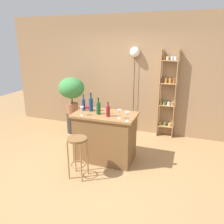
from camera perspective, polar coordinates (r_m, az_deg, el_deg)
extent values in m
plane|color=#A37A4C|center=(4.25, -3.19, -13.51)|extent=(12.00, 12.00, 0.00)
cube|color=#997551|center=(5.55, 4.38, 9.28)|extent=(6.40, 0.10, 2.80)
cube|color=brown|center=(4.29, -1.75, -6.54)|extent=(1.07, 0.62, 0.88)
cube|color=olive|center=(4.13, -1.81, -0.71)|extent=(1.16, 0.67, 0.04)
cylinder|color=#997047|center=(3.80, -11.02, -12.01)|extent=(0.02, 0.02, 0.67)
cylinder|color=#997047|center=(3.70, -7.81, -12.71)|extent=(0.02, 0.02, 0.67)
cylinder|color=#997047|center=(3.98, -9.32, -10.49)|extent=(0.02, 0.02, 0.67)
cylinder|color=#997047|center=(3.88, -6.22, -11.11)|extent=(0.02, 0.02, 0.67)
torus|color=#997047|center=(3.89, -8.52, -12.97)|extent=(0.25, 0.25, 0.02)
cylinder|color=brown|center=(3.68, -8.84, -6.77)|extent=(0.33, 0.33, 0.03)
cube|color=#A87F51|center=(5.33, 11.88, 4.47)|extent=(0.02, 0.15, 2.04)
cube|color=#A87F51|center=(5.30, 15.74, 4.11)|extent=(0.02, 0.15, 2.04)
cube|color=#A87F51|center=(5.53, 13.24, -3.45)|extent=(0.34, 0.15, 0.02)
cylinder|color=#AD7A38|center=(5.53, 12.06, -2.85)|extent=(0.06, 0.06, 0.08)
cylinder|color=#4C7033|center=(5.51, 13.26, -2.99)|extent=(0.06, 0.06, 0.08)
cylinder|color=gold|center=(5.50, 14.38, -3.12)|extent=(0.06, 0.06, 0.08)
cube|color=#A87F51|center=(5.37, 13.61, 1.65)|extent=(0.34, 0.15, 0.02)
cylinder|color=#AD7A38|center=(5.37, 12.20, 2.25)|extent=(0.07, 0.07, 0.07)
cylinder|color=#4C7033|center=(5.37, 13.14, 2.16)|extent=(0.07, 0.07, 0.07)
cylinder|color=silver|center=(5.35, 14.18, 2.05)|extent=(0.07, 0.07, 0.07)
cylinder|color=#AD7A38|center=(5.36, 15.03, 2.00)|extent=(0.07, 0.07, 0.07)
cube|color=#A87F51|center=(5.26, 14.01, 7.00)|extent=(0.34, 0.15, 0.02)
cylinder|color=brown|center=(5.25, 12.72, 7.81)|extent=(0.06, 0.06, 0.11)
cylinder|color=#AD7A38|center=(5.26, 13.50, 7.77)|extent=(0.06, 0.06, 0.11)
cylinder|color=#AD7A38|center=(5.25, 14.51, 7.68)|extent=(0.06, 0.06, 0.11)
cylinder|color=#994C23|center=(5.24, 15.44, 7.58)|extent=(0.06, 0.06, 0.11)
cube|color=#A87F51|center=(5.20, 14.43, 12.53)|extent=(0.34, 0.15, 0.02)
cylinder|color=#994C23|center=(5.20, 13.05, 13.16)|extent=(0.06, 0.06, 0.08)
cylinder|color=beige|center=(5.20, 13.88, 13.10)|extent=(0.06, 0.06, 0.08)
cylinder|color=silver|center=(5.20, 15.01, 13.02)|extent=(0.06, 0.06, 0.08)
cylinder|color=silver|center=(5.18, 15.82, 12.94)|extent=(0.06, 0.06, 0.08)
cylinder|color=#2D2823|center=(5.70, -9.78, -2.69)|extent=(0.31, 0.31, 0.49)
cylinder|color=#935B3D|center=(5.58, -9.97, 0.93)|extent=(0.28, 0.28, 0.26)
cylinder|color=brown|center=(5.53, -10.09, 2.99)|extent=(0.03, 0.03, 0.16)
ellipsoid|color=#387F3D|center=(5.46, -10.25, 6.04)|extent=(0.63, 0.57, 0.50)
cylinder|color=maroon|center=(3.95, -1.00, 0.13)|extent=(0.07, 0.07, 0.18)
cylinder|color=maroon|center=(3.92, -1.01, 1.86)|extent=(0.03, 0.03, 0.07)
cylinder|color=black|center=(3.91, -1.02, 2.44)|extent=(0.03, 0.03, 0.01)
cylinder|color=#194C23|center=(4.08, -3.46, 0.89)|extent=(0.08, 0.08, 0.21)
cylinder|color=#194C23|center=(4.04, -3.50, 2.89)|extent=(0.03, 0.03, 0.08)
cylinder|color=black|center=(4.03, -3.51, 3.54)|extent=(0.03, 0.03, 0.01)
cylinder|color=navy|center=(4.27, -5.34, 1.81)|extent=(0.08, 0.08, 0.24)
cylinder|color=navy|center=(4.22, -5.40, 4.02)|extent=(0.03, 0.03, 0.09)
cylinder|color=black|center=(4.21, -5.42, 4.72)|extent=(0.03, 0.03, 0.01)
cylinder|color=navy|center=(4.33, -7.22, 1.80)|extent=(0.06, 0.06, 0.22)
cylinder|color=navy|center=(4.29, -7.29, 3.73)|extent=(0.02, 0.02, 0.08)
cylinder|color=black|center=(4.28, -7.32, 4.35)|extent=(0.03, 0.03, 0.01)
cylinder|color=silver|center=(3.75, 3.89, -2.28)|extent=(0.06, 0.06, 0.00)
cylinder|color=silver|center=(3.74, 3.90, -1.71)|extent=(0.01, 0.01, 0.07)
cone|color=silver|center=(3.71, 3.92, -0.55)|extent=(0.07, 0.07, 0.08)
cylinder|color=silver|center=(4.07, -7.64, -0.82)|extent=(0.06, 0.06, 0.00)
cylinder|color=silver|center=(4.05, -7.66, -0.29)|extent=(0.01, 0.01, 0.07)
cone|color=silver|center=(4.03, -7.70, 0.79)|extent=(0.07, 0.07, 0.08)
cylinder|color=silver|center=(3.86, 1.81, -1.66)|extent=(0.06, 0.06, 0.00)
cylinder|color=silver|center=(3.85, 1.81, -1.10)|extent=(0.01, 0.01, 0.07)
cone|color=silver|center=(3.83, 1.82, 0.03)|extent=(0.07, 0.07, 0.08)
cube|color=maroon|center=(4.51, -6.77, 1.27)|extent=(0.24, 0.19, 0.03)
cylinder|color=black|center=(5.48, 5.50, 4.65)|extent=(0.01, 0.01, 1.95)
sphere|color=white|center=(5.35, 5.82, 14.88)|extent=(0.23, 0.23, 0.23)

